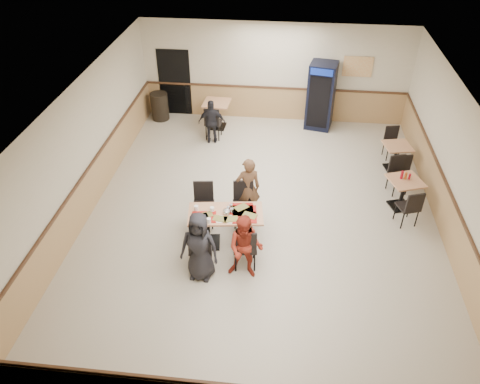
# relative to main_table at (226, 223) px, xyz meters

# --- Properties ---
(ground) EXTENTS (10.00, 10.00, 0.00)m
(ground) POSITION_rel_main_table_xyz_m (0.69, 1.03, -0.55)
(ground) COLOR beige
(ground) RESTS_ON ground
(room_shell) EXTENTS (10.00, 10.00, 10.00)m
(room_shell) POSITION_rel_main_table_xyz_m (2.47, 3.58, 0.03)
(room_shell) COLOR silver
(room_shell) RESTS_ON ground
(main_table) EXTENTS (1.62, 0.96, 0.82)m
(main_table) POSITION_rel_main_table_xyz_m (0.00, 0.00, 0.00)
(main_table) COLOR black
(main_table) RESTS_ON ground
(main_chairs) EXTENTS (1.58, 1.96, 1.04)m
(main_chairs) POSITION_rel_main_table_xyz_m (-0.05, -0.01, -0.03)
(main_chairs) COLOR black
(main_chairs) RESTS_ON ground
(diner_woman_left) EXTENTS (0.78, 0.55, 1.52)m
(diner_woman_left) POSITION_rel_main_table_xyz_m (-0.37, -0.99, 0.21)
(diner_woman_left) COLOR black
(diner_woman_left) RESTS_ON ground
(diner_woman_right) EXTENTS (0.74, 0.60, 1.43)m
(diner_woman_right) POSITION_rel_main_table_xyz_m (0.50, -0.88, 0.17)
(diner_woman_right) COLOR maroon
(diner_woman_right) RESTS_ON ground
(diner_man_opposite) EXTENTS (0.65, 0.52, 1.54)m
(diner_man_opposite) POSITION_rel_main_table_xyz_m (0.37, 0.99, 0.22)
(diner_man_opposite) COLOR brown
(diner_man_opposite) RESTS_ON ground
(lone_diner) EXTENTS (0.79, 0.39, 1.30)m
(lone_diner) POSITION_rel_main_table_xyz_m (-0.98, 4.30, 0.10)
(lone_diner) COLOR black
(lone_diner) RESTS_ON ground
(tabletop_clutter) EXTENTS (1.36, 0.78, 0.12)m
(tabletop_clutter) POSITION_rel_main_table_xyz_m (0.03, -0.05, 0.30)
(tabletop_clutter) COLOR #A8100B
(tabletop_clutter) RESTS_ON main_table
(side_table_near) EXTENTS (0.90, 0.90, 0.76)m
(side_table_near) POSITION_rel_main_table_xyz_m (3.94, 1.73, -0.04)
(side_table_near) COLOR black
(side_table_near) RESTS_ON ground
(side_table_near_chair_south) EXTENTS (0.57, 0.57, 0.96)m
(side_table_near_chair_south) POSITION_rel_main_table_xyz_m (3.94, 1.12, -0.07)
(side_table_near_chair_south) COLOR black
(side_table_near_chair_south) RESTS_ON ground
(side_table_near_chair_north) EXTENTS (0.57, 0.57, 0.96)m
(side_table_near_chair_north) POSITION_rel_main_table_xyz_m (3.94, 2.34, -0.07)
(side_table_near_chair_north) COLOR black
(side_table_near_chair_north) RESTS_ON ground
(side_table_far) EXTENTS (0.78, 0.78, 0.71)m
(side_table_far) POSITION_rel_main_table_xyz_m (4.04, 3.41, -0.07)
(side_table_far) COLOR black
(side_table_far) RESTS_ON ground
(side_table_far_chair_south) EXTENTS (0.49, 0.49, 0.90)m
(side_table_far_chair_south) POSITION_rel_main_table_xyz_m (4.04, 2.85, -0.10)
(side_table_far_chair_south) COLOR black
(side_table_far_chair_south) RESTS_ON ground
(side_table_far_chair_north) EXTENTS (0.49, 0.49, 0.90)m
(side_table_far_chair_north) POSITION_rel_main_table_xyz_m (4.04, 3.98, -0.10)
(side_table_far_chair_north) COLOR black
(side_table_far_chair_north) RESTS_ON ground
(condiment_caddy) EXTENTS (0.23, 0.06, 0.20)m
(condiment_caddy) POSITION_rel_main_table_xyz_m (3.90, 1.78, 0.30)
(condiment_caddy) COLOR #9F0B1B
(condiment_caddy) RESTS_ON side_table_near
(back_table) EXTENTS (0.81, 0.81, 0.82)m
(back_table) POSITION_rel_main_table_xyz_m (-0.98, 5.23, -0.00)
(back_table) COLOR black
(back_table) RESTS_ON ground
(back_table_chair_lone) EXTENTS (0.51, 0.51, 1.04)m
(back_table_chair_lone) POSITION_rel_main_table_xyz_m (-0.98, 4.57, -0.03)
(back_table_chair_lone) COLOR black
(back_table_chair_lone) RESTS_ON ground
(pepsi_cooler) EXTENTS (0.89, 0.89, 2.00)m
(pepsi_cooler) POSITION_rel_main_table_xyz_m (2.10, 5.62, 0.45)
(pepsi_cooler) COLOR black
(pepsi_cooler) RESTS_ON ground
(trash_bin) EXTENTS (0.54, 0.54, 0.85)m
(trash_bin) POSITION_rel_main_table_xyz_m (-2.84, 5.58, -0.12)
(trash_bin) COLOR black
(trash_bin) RESTS_ON ground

